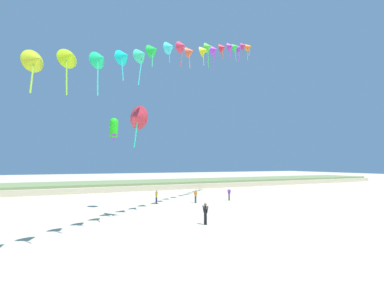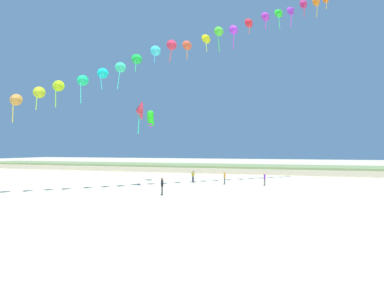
# 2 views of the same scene
# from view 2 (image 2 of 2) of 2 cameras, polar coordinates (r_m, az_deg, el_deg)

# --- Properties ---
(ground_plane) EXTENTS (240.00, 240.00, 0.00)m
(ground_plane) POSITION_cam_2_polar(r_m,az_deg,el_deg) (20.71, -10.62, -12.94)
(ground_plane) COLOR beige
(dune_ridge) EXTENTS (120.00, 12.81, 1.27)m
(dune_ridge) POSITION_cam_2_polar(r_m,az_deg,el_deg) (58.68, 7.88, -4.61)
(dune_ridge) COLOR beige
(dune_ridge) RESTS_ON ground
(person_near_left) EXTENTS (0.31, 0.55, 1.62)m
(person_near_left) POSITION_cam_2_polar(r_m,az_deg,el_deg) (28.30, -5.72, -7.82)
(person_near_left) COLOR black
(person_near_left) RESTS_ON ground
(person_near_right) EXTENTS (0.28, 0.52, 1.53)m
(person_near_right) POSITION_cam_2_polar(r_m,az_deg,el_deg) (36.48, 13.67, -6.36)
(person_near_right) COLOR #726656
(person_near_right) RESTS_ON ground
(person_mid_center) EXTENTS (0.28, 0.55, 1.61)m
(person_mid_center) POSITION_cam_2_polar(r_m,az_deg,el_deg) (36.95, 6.24, -6.25)
(person_mid_center) COLOR #474C56
(person_mid_center) RESTS_ON ground
(person_far_left) EXTENTS (0.44, 0.41, 1.52)m
(person_far_left) POSITION_cam_2_polar(r_m,az_deg,el_deg) (39.26, 0.19, -6.02)
(person_far_left) COLOR #282D4C
(person_far_left) RESTS_ON ground
(kite_banner_string) EXTENTS (32.67, 22.62, 24.43)m
(kite_banner_string) POSITION_cam_2_polar(r_m,az_deg,el_deg) (34.41, -0.43, 18.89)
(kite_banner_string) COLOR red
(large_kite_low_lead) EXTENTS (0.86, 1.17, 2.38)m
(large_kite_low_lead) POSITION_cam_2_polar(r_m,az_deg,el_deg) (39.39, -7.89, 4.78)
(large_kite_low_lead) COLOR #24EC1D
(large_kite_mid_trail) EXTENTS (1.75, 2.11, 3.65)m
(large_kite_mid_trail) POSITION_cam_2_polar(r_m,az_deg,el_deg) (34.02, -10.11, 6.27)
(large_kite_mid_trail) COLOR #DF3341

